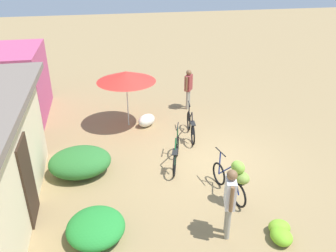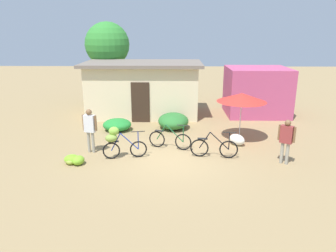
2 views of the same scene
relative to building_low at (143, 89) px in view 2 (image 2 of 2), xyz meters
The scene contains 14 objects.
ground_plane 6.56m from the building_low, 76.44° to the right, with size 60.00×60.00×0.00m, color #947A50.
building_low is the anchor object (origin of this frame).
shop_pink 6.12m from the building_low, ahead, with size 3.20×2.80×2.52m, color #B84772.
tree_behind_building 4.07m from the building_low, 131.91° to the left, with size 2.63×2.63×4.91m.
hedge_bush_front_left 3.25m from the building_low, 108.29° to the right, with size 1.29×1.25×0.53m, color #258532.
hedge_bush_front_right 3.17m from the building_low, 56.88° to the right, with size 1.42×1.70×0.71m, color #2C6F2E.
market_umbrella 6.03m from the building_low, 42.97° to the right, with size 2.02×2.02×1.99m.
bicycle_leftmost 6.27m from the building_low, 93.28° to the right, with size 1.57×0.51×1.19m.
bicycle_near_pile 5.50m from the building_low, 73.82° to the right, with size 1.66×0.56×1.00m.
bicycle_center_loaded 6.88m from the building_low, 62.84° to the right, with size 1.70×0.28×0.99m.
banana_pile_on_ground 7.09m from the building_low, 105.05° to the right, with size 0.79×0.59×0.31m.
produce_sack 6.42m from the building_low, 48.41° to the right, with size 0.70×0.44×0.44m, color silver.
person_vendor 8.55m from the building_low, 50.29° to the right, with size 0.49×0.39×1.57m.
person_bystander 5.83m from the building_low, 104.47° to the right, with size 0.56×0.30×1.68m.
Camera 2 is at (0.13, -10.58, 4.45)m, focal length 34.01 mm.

